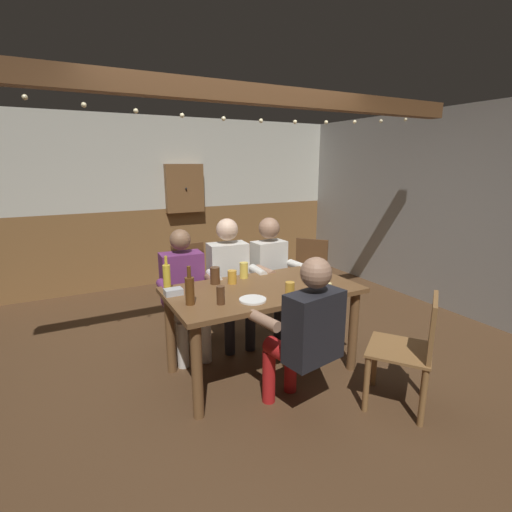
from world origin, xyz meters
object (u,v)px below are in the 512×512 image
object	(u,v)px
dining_table	(262,301)
plate_0	(253,300)
person_2	(273,271)
bottle_0	(167,276)
pint_glass_1	(215,276)
person_1	(230,276)
pint_glass_5	(312,278)
bottle_1	(190,290)
pint_glass_2	(221,295)
pint_glass_0	(290,291)
pint_glass_3	(244,270)
chair_empty_near_right	(412,349)
chair_empty_far_end	(193,280)
condiment_caddy	(173,292)
person_3	(306,329)
wall_dart_cabinet	(185,188)
pint_glass_4	(232,277)
chair_empty_near_left	(309,273)
table_candle	(329,288)
person_0	(184,287)

from	to	relation	value
dining_table	plate_0	world-z (taller)	plate_0
person_2	plate_0	size ratio (longest dim) A/B	5.94
bottle_0	pint_glass_1	world-z (taller)	bottle_0
person_1	pint_glass_5	world-z (taller)	person_1
dining_table	bottle_1	world-z (taller)	bottle_1
bottle_1	pint_glass_2	xyz separation A→B (m)	(0.20, -0.10, -0.04)
pint_glass_1	dining_table	bearing A→B (deg)	-42.59
pint_glass_0	pint_glass_3	world-z (taller)	pint_glass_3
chair_empty_near_right	pint_glass_0	bearing A→B (deg)	100.23
chair_empty_far_end	condiment_caddy	bearing A→B (deg)	58.69
chair_empty_far_end	condiment_caddy	size ratio (longest dim) A/B	6.29
person_3	pint_glass_0	xyz separation A→B (m)	(0.07, 0.32, 0.18)
pint_glass_2	wall_dart_cabinet	xyz separation A→B (m)	(0.70, 3.04, 0.58)
pint_glass_4	pint_glass_5	xyz separation A→B (m)	(0.58, -0.37, 0.01)
chair_empty_near_left	table_candle	bearing A→B (deg)	110.80
chair_empty_near_right	chair_empty_near_left	xyz separation A→B (m)	(0.46, 1.93, 0.00)
plate_0	pint_glass_1	world-z (taller)	pint_glass_1
table_candle	pint_glass_2	distance (m)	0.89
bottle_0	pint_glass_2	size ratio (longest dim) A/B	2.01
chair_empty_near_right	pint_glass_5	size ratio (longest dim) A/B	6.50
plate_0	pint_glass_0	bearing A→B (deg)	-20.93
chair_empty_near_left	bottle_0	size ratio (longest dim) A/B	3.14
person_2	person_3	size ratio (longest dim) A/B	1.04
table_candle	plate_0	world-z (taller)	table_candle
chair_empty_far_end	pint_glass_3	world-z (taller)	pint_glass_3
dining_table	wall_dart_cabinet	distance (m)	2.96
chair_empty_near_right	pint_glass_4	world-z (taller)	pint_glass_4
person_0	plate_0	bearing A→B (deg)	109.49
dining_table	pint_glass_3	xyz separation A→B (m)	(-0.02, 0.32, 0.19)
bottle_1	chair_empty_near_right	bearing A→B (deg)	-32.29
chair_empty_near_left	condiment_caddy	xyz separation A→B (m)	(-1.88, -0.80, 0.32)
pint_glass_1	bottle_1	bearing A→B (deg)	-132.71
dining_table	person_2	size ratio (longest dim) A/B	1.28
person_2	chair_empty_near_left	distance (m)	0.79
chair_empty_far_end	wall_dart_cabinet	size ratio (longest dim) A/B	1.26
chair_empty_far_end	wall_dart_cabinet	xyz separation A→B (m)	(0.40, 1.48, 0.94)
person_2	person_1	bearing A→B (deg)	-4.48
chair_empty_near_left	table_candle	distance (m)	1.56
person_0	wall_dart_cabinet	xyz separation A→B (m)	(0.72, 2.20, 0.77)
bottle_0	bottle_1	bearing A→B (deg)	-82.64
chair_empty_near_left	wall_dart_cabinet	bearing A→B (deg)	-13.38
condiment_caddy	bottle_0	xyz separation A→B (m)	(-0.00, 0.17, 0.08)
person_2	pint_glass_2	world-z (taller)	person_2
person_0	bottle_1	xyz separation A→B (m)	(-0.18, -0.74, 0.23)
bottle_1	pint_glass_4	distance (m)	0.58
chair_empty_near_right	plate_0	xyz separation A→B (m)	(-0.93, 0.72, 0.30)
chair_empty_far_end	pint_glass_5	world-z (taller)	pint_glass_5
person_1	table_candle	size ratio (longest dim) A/B	15.74
pint_glass_0	pint_glass_1	xyz separation A→B (m)	(-0.36, 0.63, 0.01)
person_3	pint_glass_2	world-z (taller)	person_3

